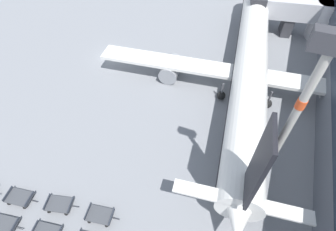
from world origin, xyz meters
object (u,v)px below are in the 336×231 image
Objects in this scene: baggage_dolly_row_mid_b_col_c at (20,198)px; baggage_dolly_row_mid_b_col_e at (100,215)px; baggage_dolly_row_mid_b_col_d at (60,204)px; apron_light_mast at (282,139)px; airplane at (250,66)px; baggage_dolly_row_mid_a_col_c at (4,225)px.

baggage_dolly_row_mid_b_col_c is 1.00× the size of baggage_dolly_row_mid_b_col_e.
baggage_dolly_row_mid_b_col_c is 4.14m from baggage_dolly_row_mid_b_col_d.
apron_light_mast reaches higher than baggage_dolly_row_mid_b_col_d.
airplane is 32.23m from baggage_dolly_row_mid_a_col_c.
airplane is at bearing 60.92° from baggage_dolly_row_mid_b_col_d.
airplane is 19.91m from apron_light_mast.
airplane is 14.09× the size of baggage_dolly_row_mid_a_col_c.
apron_light_mast reaches higher than baggage_dolly_row_mid_b_col_e.
apron_light_mast reaches higher than baggage_dolly_row_mid_b_col_c.
baggage_dolly_row_mid_a_col_c is at bearing -136.04° from baggage_dolly_row_mid_b_col_d.
airplane is 30.36m from baggage_dolly_row_mid_b_col_c.
baggage_dolly_row_mid_b_col_d is at bearing -159.82° from apron_light_mast.
baggage_dolly_row_mid_a_col_c is 8.65m from baggage_dolly_row_mid_b_col_e.
apron_light_mast is at bearing 18.59° from baggage_dolly_row_mid_b_col_c.
baggage_dolly_row_mid_b_col_d is at bearing 11.90° from baggage_dolly_row_mid_b_col_c.
apron_light_mast reaches higher than baggage_dolly_row_mid_a_col_c.
airplane is 25.26m from baggage_dolly_row_mid_b_col_e.
baggage_dolly_row_mid_a_col_c and baggage_dolly_row_mid_b_col_d have the same top height.
baggage_dolly_row_mid_b_col_c is at bearing -168.10° from baggage_dolly_row_mid_b_col_d.
baggage_dolly_row_mid_a_col_c is at bearing -154.65° from apron_light_mast.
baggage_dolly_row_mid_b_col_d and baggage_dolly_row_mid_b_col_e have the same top height.
airplane reaches higher than baggage_dolly_row_mid_b_col_e.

